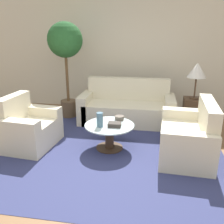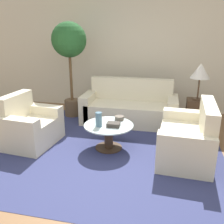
% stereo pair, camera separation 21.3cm
% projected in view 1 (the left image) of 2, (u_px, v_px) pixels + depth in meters
% --- Properties ---
extents(ground_plane, '(14.00, 14.00, 0.00)m').
position_uv_depth(ground_plane, '(101.00, 174.00, 3.41)').
color(ground_plane, brown).
extents(wall_back, '(10.00, 0.06, 2.60)m').
position_uv_depth(wall_back, '(127.00, 55.00, 5.86)').
color(wall_back, beige).
rests_on(wall_back, ground_plane).
extents(rug, '(3.62, 3.45, 0.01)m').
position_uv_depth(rug, '(110.00, 148.00, 4.14)').
color(rug, navy).
rests_on(rug, ground_plane).
extents(sofa_main, '(1.93, 0.80, 0.89)m').
position_uv_depth(sofa_main, '(127.00, 108.00, 5.25)').
color(sofa_main, beige).
rests_on(sofa_main, ground_plane).
extents(armchair, '(0.82, 0.99, 0.86)m').
position_uv_depth(armchair, '(28.00, 129.00, 4.16)').
color(armchair, beige).
rests_on(armchair, ground_plane).
extents(loveseat, '(0.82, 1.28, 0.87)m').
position_uv_depth(loveseat, '(190.00, 138.00, 3.82)').
color(loveseat, beige).
rests_on(loveseat, ground_plane).
extents(coffee_table, '(0.80, 0.80, 0.42)m').
position_uv_depth(coffee_table, '(109.00, 133.00, 4.06)').
color(coffee_table, '#422D1E').
rests_on(coffee_table, ground_plane).
extents(side_table, '(0.37, 0.37, 0.60)m').
position_uv_depth(side_table, '(192.00, 113.00, 4.94)').
color(side_table, '#422D1E').
rests_on(side_table, ground_plane).
extents(table_lamp, '(0.36, 0.36, 0.69)m').
position_uv_depth(table_lamp, '(197.00, 71.00, 4.67)').
color(table_lamp, '#422D1E').
rests_on(table_lamp, side_table).
extents(potted_plant, '(0.73, 0.73, 2.03)m').
position_uv_depth(potted_plant, '(65.00, 48.00, 5.18)').
color(potted_plant, brown).
rests_on(potted_plant, ground_plane).
extents(vase, '(0.10, 0.10, 0.23)m').
position_uv_depth(vase, '(100.00, 120.00, 3.89)').
color(vase, slate).
rests_on(vase, coffee_table).
extents(bowl, '(0.15, 0.15, 0.07)m').
position_uv_depth(bowl, '(119.00, 118.00, 4.22)').
color(bowl, brown).
rests_on(bowl, coffee_table).
extents(book_stack, '(0.21, 0.15, 0.06)m').
position_uv_depth(book_stack, '(115.00, 125.00, 3.92)').
color(book_stack, '#38332D').
rests_on(book_stack, coffee_table).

